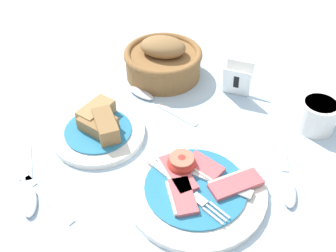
% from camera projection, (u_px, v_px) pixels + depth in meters
% --- Properties ---
extents(ground_plane, '(3.00, 3.00, 0.00)m').
position_uv_depth(ground_plane, '(164.00, 178.00, 0.71)').
color(ground_plane, '#A3BCD1').
extents(breakfast_plate, '(0.25, 0.25, 0.04)m').
position_uv_depth(breakfast_plate, '(196.00, 185.00, 0.68)').
color(breakfast_plate, silver).
rests_on(breakfast_plate, ground_plane).
extents(bread_plate, '(0.19, 0.19, 0.05)m').
position_uv_depth(bread_plate, '(99.00, 128.00, 0.78)').
color(bread_plate, silver).
rests_on(bread_plate, ground_plane).
extents(sugar_cup, '(0.08, 0.08, 0.06)m').
position_uv_depth(sugar_cup, '(318.00, 114.00, 0.79)').
color(sugar_cup, white).
rests_on(sugar_cup, ground_plane).
extents(bread_basket, '(0.18, 0.18, 0.10)m').
position_uv_depth(bread_basket, '(163.00, 60.00, 0.92)').
color(bread_basket, brown).
rests_on(bread_basket, ground_plane).
extents(number_card, '(0.07, 0.06, 0.07)m').
position_uv_depth(number_card, '(237.00, 80.00, 0.87)').
color(number_card, white).
rests_on(number_card, ground_plane).
extents(teaspoon_by_saucer, '(0.19, 0.05, 0.01)m').
position_uv_depth(teaspoon_by_saucer, '(150.00, 98.00, 0.87)').
color(teaspoon_by_saucer, silver).
rests_on(teaspoon_by_saucer, ground_plane).
extents(teaspoon_near_cup, '(0.09, 0.19, 0.01)m').
position_uv_depth(teaspoon_near_cup, '(287.00, 180.00, 0.70)').
color(teaspoon_near_cup, silver).
rests_on(teaspoon_near_cup, ground_plane).
extents(teaspoon_stray, '(0.15, 0.15, 0.01)m').
position_uv_depth(teaspoon_stray, '(29.00, 189.00, 0.68)').
color(teaspoon_stray, silver).
rests_on(teaspoon_stray, ground_plane).
extents(fork_on_cloth, '(0.18, 0.06, 0.01)m').
position_uv_depth(fork_on_cloth, '(41.00, 193.00, 0.68)').
color(fork_on_cloth, silver).
rests_on(fork_on_cloth, ground_plane).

